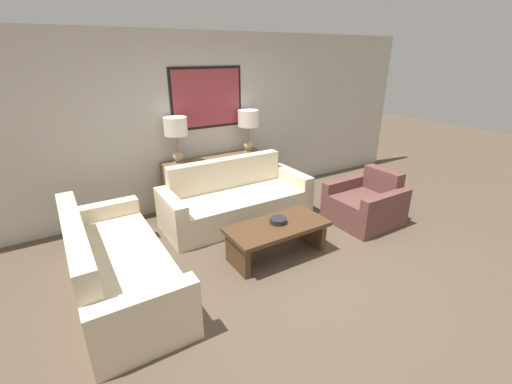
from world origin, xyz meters
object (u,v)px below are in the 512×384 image
(console_table, at_px, (217,181))
(table_lamp_right, at_px, (248,122))
(couch_by_side, at_px, (116,267))
(armchair_near_back_wall, at_px, (365,205))
(couch_by_back_wall, at_px, (236,201))
(table_lamp_left, at_px, (176,131))
(decorative_bowl, at_px, (278,220))
(coffee_table, at_px, (277,233))

(console_table, relative_size, table_lamp_right, 2.44)
(couch_by_side, xyz_separation_m, armchair_near_back_wall, (3.45, -0.25, -0.02))
(console_table, height_order, couch_by_back_wall, couch_by_back_wall)
(table_lamp_left, relative_size, armchair_near_back_wall, 0.77)
(table_lamp_right, xyz_separation_m, decorative_bowl, (-0.62, -1.76, -0.85))
(couch_by_side, xyz_separation_m, decorative_bowl, (1.85, -0.29, 0.16))
(armchair_near_back_wall, bearing_deg, couch_by_back_wall, 145.78)
(decorative_bowl, bearing_deg, couch_by_side, 171.24)
(table_lamp_left, relative_size, table_lamp_right, 1.00)
(table_lamp_left, height_order, armchair_near_back_wall, table_lamp_left)
(table_lamp_right, relative_size, couch_by_back_wall, 0.31)
(couch_by_side, bearing_deg, console_table, 38.26)
(armchair_near_back_wall, bearing_deg, console_table, 132.71)
(couch_by_side, relative_size, coffee_table, 1.76)
(table_lamp_left, relative_size, coffee_table, 0.55)
(console_table, xyz_separation_m, armchair_near_back_wall, (1.59, -1.72, -0.14))
(console_table, relative_size, couch_by_side, 0.77)
(table_lamp_left, xyz_separation_m, table_lamp_right, (1.21, 0.00, 0.00))
(table_lamp_left, relative_size, couch_by_back_wall, 0.31)
(console_table, height_order, couch_by_side, couch_by_side)
(table_lamp_right, height_order, coffee_table, table_lamp_right)
(coffee_table, bearing_deg, armchair_near_back_wall, 2.68)
(console_table, relative_size, armchair_near_back_wall, 1.89)
(couch_by_back_wall, distance_m, coffee_table, 1.16)
(table_lamp_left, height_order, decorative_bowl, table_lamp_left)
(table_lamp_right, bearing_deg, armchair_near_back_wall, -60.32)
(couch_by_side, bearing_deg, armchair_near_back_wall, -4.08)
(couch_by_back_wall, bearing_deg, table_lamp_left, 133.47)
(console_table, relative_size, coffee_table, 1.35)
(console_table, height_order, table_lamp_right, table_lamp_right)
(coffee_table, bearing_deg, couch_by_side, 169.89)
(console_table, height_order, coffee_table, console_table)
(table_lamp_right, height_order, decorative_bowl, table_lamp_right)
(table_lamp_right, bearing_deg, console_table, 180.00)
(table_lamp_right, xyz_separation_m, armchair_near_back_wall, (0.98, -1.72, -1.03))
(console_table, bearing_deg, coffee_table, -91.73)
(couch_by_side, bearing_deg, couch_by_back_wall, 24.03)
(couch_by_back_wall, bearing_deg, table_lamp_right, 46.53)
(table_lamp_left, height_order, couch_by_side, table_lamp_left)
(console_table, distance_m, couch_by_back_wall, 0.65)
(console_table, distance_m, coffee_table, 1.80)
(couch_by_back_wall, height_order, armchair_near_back_wall, couch_by_back_wall)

